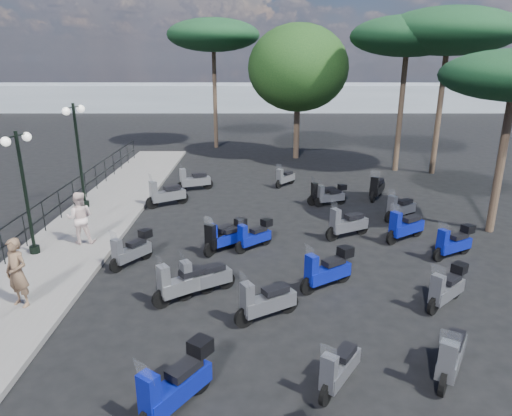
{
  "coord_description": "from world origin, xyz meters",
  "views": [
    {
      "loc": [
        -0.35,
        -11.57,
        5.95
      ],
      "look_at": [
        -0.36,
        2.88,
        1.2
      ],
      "focal_mm": 32.0,
      "sensor_mm": 36.0,
      "label": 1
    }
  ],
  "objects_px": {
    "scooter_22": "(405,227)",
    "lamp_post_2": "(78,149)",
    "scooter_3": "(132,250)",
    "scooter_28": "(400,209)",
    "scooter_10": "(220,237)",
    "pine_0": "(408,37)",
    "scooter_23": "(331,196)",
    "scooter_9": "(226,237)",
    "scooter_17": "(324,194)",
    "scooter_7": "(339,369)",
    "scooter_11": "(285,178)",
    "scooter_27": "(454,243)",
    "scooter_2": "(183,284)",
    "scooter_19": "(451,357)",
    "scooter_14": "(266,302)",
    "pedestrian_far": "(80,218)",
    "scooter_20": "(447,288)",
    "pine_1": "(449,32)",
    "scooter_21": "(347,224)",
    "scooter_16": "(254,236)",
    "scooter_5": "(194,181)",
    "scooter_29": "(377,188)",
    "scooter_15": "(327,270)",
    "broadleaf_tree": "(298,68)",
    "pine_2": "(213,35)",
    "scooter_8": "(204,278)",
    "lamp_post_1": "(24,186)",
    "scooter_4": "(166,195)",
    "scooter_1": "(176,386)"
  },
  "relations": [
    {
      "from": "scooter_22",
      "to": "lamp_post_2",
      "type": "bearing_deg",
      "value": 41.21
    },
    {
      "from": "scooter_3",
      "to": "scooter_28",
      "type": "height_order",
      "value": "scooter_28"
    },
    {
      "from": "scooter_10",
      "to": "pine_0",
      "type": "bearing_deg",
      "value": -96.77
    },
    {
      "from": "scooter_23",
      "to": "scooter_28",
      "type": "relative_size",
      "value": 0.98
    },
    {
      "from": "scooter_9",
      "to": "scooter_22",
      "type": "distance_m",
      "value": 6.09
    },
    {
      "from": "lamp_post_2",
      "to": "scooter_28",
      "type": "xyz_separation_m",
      "value": [
        12.55,
        -1.17,
        -2.07
      ]
    },
    {
      "from": "scooter_9",
      "to": "scooter_22",
      "type": "relative_size",
      "value": 0.87
    },
    {
      "from": "scooter_17",
      "to": "scooter_7",
      "type": "bearing_deg",
      "value": 154.5
    },
    {
      "from": "scooter_11",
      "to": "scooter_27",
      "type": "height_order",
      "value": "scooter_27"
    },
    {
      "from": "scooter_7",
      "to": "scooter_10",
      "type": "relative_size",
      "value": 0.9
    },
    {
      "from": "scooter_2",
      "to": "scooter_19",
      "type": "distance_m",
      "value": 6.36
    },
    {
      "from": "scooter_14",
      "to": "scooter_11",
      "type": "bearing_deg",
      "value": -36.48
    },
    {
      "from": "pedestrian_far",
      "to": "scooter_3",
      "type": "height_order",
      "value": "pedestrian_far"
    },
    {
      "from": "scooter_20",
      "to": "pine_1",
      "type": "relative_size",
      "value": 0.16
    },
    {
      "from": "scooter_21",
      "to": "scooter_23",
      "type": "height_order",
      "value": "scooter_21"
    },
    {
      "from": "scooter_16",
      "to": "scooter_21",
      "type": "xyz_separation_m",
      "value": [
        3.2,
        0.98,
        0.05
      ]
    },
    {
      "from": "scooter_21",
      "to": "scooter_23",
      "type": "bearing_deg",
      "value": -28.11
    },
    {
      "from": "scooter_5",
      "to": "pine_0",
      "type": "height_order",
      "value": "pine_0"
    },
    {
      "from": "scooter_29",
      "to": "scooter_20",
      "type": "bearing_deg",
      "value": 114.09
    },
    {
      "from": "scooter_20",
      "to": "scooter_15",
      "type": "bearing_deg",
      "value": 29.8
    },
    {
      "from": "scooter_10",
      "to": "scooter_21",
      "type": "distance_m",
      "value": 4.46
    },
    {
      "from": "scooter_11",
      "to": "scooter_17",
      "type": "xyz_separation_m",
      "value": [
        1.48,
        -2.9,
        0.02
      ]
    },
    {
      "from": "broadleaf_tree",
      "to": "pine_1",
      "type": "relative_size",
      "value": 0.95
    },
    {
      "from": "scooter_23",
      "to": "scooter_29",
      "type": "height_order",
      "value": "scooter_29"
    },
    {
      "from": "scooter_21",
      "to": "pine_2",
      "type": "height_order",
      "value": "pine_2"
    },
    {
      "from": "scooter_7",
      "to": "scooter_20",
      "type": "relative_size",
      "value": 1.01
    },
    {
      "from": "pedestrian_far",
      "to": "scooter_8",
      "type": "bearing_deg",
      "value": 134.84
    },
    {
      "from": "scooter_23",
      "to": "broadleaf_tree",
      "type": "relative_size",
      "value": 0.18
    },
    {
      "from": "lamp_post_1",
      "to": "scooter_4",
      "type": "bearing_deg",
      "value": 71.48
    },
    {
      "from": "lamp_post_1",
      "to": "scooter_5",
      "type": "relative_size",
      "value": 2.28
    },
    {
      "from": "scooter_9",
      "to": "scooter_28",
      "type": "height_order",
      "value": "scooter_28"
    },
    {
      "from": "lamp_post_2",
      "to": "scooter_10",
      "type": "relative_size",
      "value": 2.82
    },
    {
      "from": "scooter_2",
      "to": "scooter_17",
      "type": "height_order",
      "value": "scooter_2"
    },
    {
      "from": "scooter_11",
      "to": "scooter_15",
      "type": "xyz_separation_m",
      "value": [
        0.52,
        -10.4,
        0.12
      ]
    },
    {
      "from": "scooter_23",
      "to": "pine_2",
      "type": "bearing_deg",
      "value": 3.76
    },
    {
      "from": "lamp_post_1",
      "to": "scooter_21",
      "type": "xyz_separation_m",
      "value": [
        10.08,
        1.64,
        -1.83
      ]
    },
    {
      "from": "scooter_10",
      "to": "scooter_17",
      "type": "bearing_deg",
      "value": -97.54
    },
    {
      "from": "scooter_4",
      "to": "pine_1",
      "type": "xyz_separation_m",
      "value": [
        13.34,
        5.87,
        6.69
      ]
    },
    {
      "from": "lamp_post_2",
      "to": "scooter_7",
      "type": "bearing_deg",
      "value": -37.95
    },
    {
      "from": "pine_2",
      "to": "scooter_16",
      "type": "bearing_deg",
      "value": -81.32
    },
    {
      "from": "scooter_15",
      "to": "scooter_16",
      "type": "height_order",
      "value": "scooter_15"
    },
    {
      "from": "scooter_23",
      "to": "scooter_27",
      "type": "xyz_separation_m",
      "value": [
        3.0,
        -5.29,
        0.05
      ]
    },
    {
      "from": "scooter_7",
      "to": "scooter_22",
      "type": "relative_size",
      "value": 0.85
    },
    {
      "from": "scooter_1",
      "to": "scooter_28",
      "type": "relative_size",
      "value": 1.11
    },
    {
      "from": "scooter_2",
      "to": "scooter_8",
      "type": "xyz_separation_m",
      "value": [
        0.5,
        0.33,
        -0.02
      ]
    },
    {
      "from": "pine_1",
      "to": "scooter_16",
      "type": "bearing_deg",
      "value": -132.85
    },
    {
      "from": "scooter_20",
      "to": "pine_0",
      "type": "height_order",
      "value": "pine_0"
    },
    {
      "from": "scooter_5",
      "to": "scooter_16",
      "type": "xyz_separation_m",
      "value": [
        2.87,
        -6.92,
        -0.03
      ]
    },
    {
      "from": "scooter_2",
      "to": "scooter_23",
      "type": "xyz_separation_m",
      "value": [
        5.02,
        8.0,
        -0.05
      ]
    },
    {
      "from": "scooter_1",
      "to": "scooter_11",
      "type": "relative_size",
      "value": 1.32
    }
  ]
}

